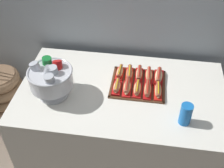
# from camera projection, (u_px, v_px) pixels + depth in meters

# --- Properties ---
(ground_plane) EXTENTS (10.00, 10.00, 0.00)m
(ground_plane) POSITION_uv_depth(u_px,v_px,m) (120.00, 153.00, 2.63)
(ground_plane) COLOR #7A6B5B
(buffet_table) EXTENTS (1.54, 0.90, 0.79)m
(buffet_table) POSITION_uv_depth(u_px,v_px,m) (121.00, 124.00, 2.36)
(buffet_table) COLOR white
(buffet_table) RESTS_ON ground_plane
(floor_vase) EXTENTS (0.45, 0.45, 1.20)m
(floor_vase) POSITION_uv_depth(u_px,v_px,m) (6.00, 99.00, 2.75)
(floor_vase) COLOR brown
(floor_vase) RESTS_ON ground_plane
(serving_tray) EXTENTS (0.41, 0.36, 0.01)m
(serving_tray) POSITION_uv_depth(u_px,v_px,m) (138.00, 84.00, 2.15)
(serving_tray) COLOR #56331E
(serving_tray) RESTS_ON buffet_table
(hot_dog_0) EXTENTS (0.06, 0.15, 0.06)m
(hot_dog_0) POSITION_uv_depth(u_px,v_px,m) (117.00, 87.00, 2.09)
(hot_dog_0) COLOR red
(hot_dog_0) RESTS_ON serving_tray
(hot_dog_1) EXTENTS (0.06, 0.18, 0.06)m
(hot_dog_1) POSITION_uv_depth(u_px,v_px,m) (127.00, 87.00, 2.08)
(hot_dog_1) COLOR red
(hot_dog_1) RESTS_ON serving_tray
(hot_dog_2) EXTENTS (0.07, 0.17, 0.06)m
(hot_dog_2) POSITION_uv_depth(u_px,v_px,m) (137.00, 89.00, 2.07)
(hot_dog_2) COLOR red
(hot_dog_2) RESTS_ON serving_tray
(hot_dog_3) EXTENTS (0.06, 0.18, 0.06)m
(hot_dog_3) POSITION_uv_depth(u_px,v_px,m) (148.00, 89.00, 2.06)
(hot_dog_3) COLOR #B21414
(hot_dog_3) RESTS_ON serving_tray
(hot_dog_4) EXTENTS (0.06, 0.18, 0.06)m
(hot_dog_4) POSITION_uv_depth(u_px,v_px,m) (158.00, 91.00, 2.05)
(hot_dog_4) COLOR red
(hot_dog_4) RESTS_ON serving_tray
(hot_dog_5) EXTENTS (0.06, 0.16, 0.06)m
(hot_dog_5) POSITION_uv_depth(u_px,v_px,m) (120.00, 72.00, 2.21)
(hot_dog_5) COLOR red
(hot_dog_5) RESTS_ON serving_tray
(hot_dog_6) EXTENTS (0.07, 0.17, 0.06)m
(hot_dog_6) POSITION_uv_depth(u_px,v_px,m) (129.00, 73.00, 2.20)
(hot_dog_6) COLOR red
(hot_dog_6) RESTS_ON serving_tray
(hot_dog_7) EXTENTS (0.06, 0.18, 0.06)m
(hot_dog_7) POSITION_uv_depth(u_px,v_px,m) (139.00, 74.00, 2.19)
(hot_dog_7) COLOR #B21414
(hot_dog_7) RESTS_ON serving_tray
(hot_dog_8) EXTENTS (0.07, 0.16, 0.06)m
(hot_dog_8) POSITION_uv_depth(u_px,v_px,m) (149.00, 75.00, 2.18)
(hot_dog_8) COLOR #B21414
(hot_dog_8) RESTS_ON serving_tray
(hot_dog_9) EXTENTS (0.08, 0.18, 0.06)m
(hot_dog_9) POSITION_uv_depth(u_px,v_px,m) (159.00, 76.00, 2.18)
(hot_dog_9) COLOR #B21414
(hot_dog_9) RESTS_ON serving_tray
(punch_bowl) EXTENTS (0.31, 0.31, 0.28)m
(punch_bowl) POSITION_uv_depth(u_px,v_px,m) (51.00, 78.00, 1.97)
(punch_bowl) COLOR silver
(punch_bowl) RESTS_ON buffet_table
(cup_stack) EXTENTS (0.08, 0.08, 0.15)m
(cup_stack) POSITION_uv_depth(u_px,v_px,m) (186.00, 114.00, 1.83)
(cup_stack) COLOR blue
(cup_stack) RESTS_ON buffet_table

